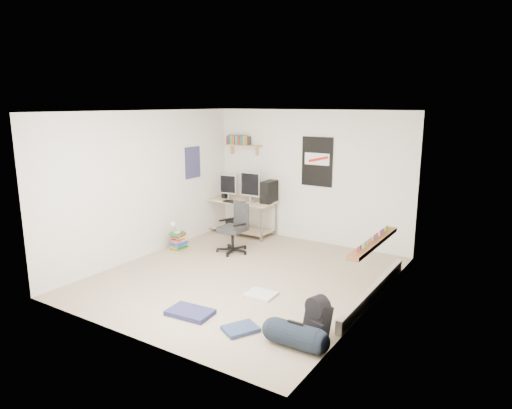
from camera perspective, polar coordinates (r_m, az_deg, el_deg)
The scene contains 26 objects.
floor at distance 7.14m, azimuth -1.56°, elevation -8.97°, with size 4.00×4.50×0.01m, color gray.
ceiling at distance 6.64m, azimuth -1.69°, elevation 11.61°, with size 4.00×4.50×0.01m, color white.
back_wall at distance 8.71m, azimuth 6.76°, elevation 3.46°, with size 4.00×0.01×2.50m, color silver.
left_wall at distance 8.06m, azimuth -13.50°, elevation 2.47°, with size 0.01×4.50×2.50m, color silver.
right_wall at distance 5.92m, azimuth 14.66°, elevation -1.19°, with size 0.01×4.50×2.50m, color silver.
desk at distance 9.32m, azimuth -2.15°, elevation -1.42°, with size 1.55×0.68×0.71m, color beige.
monitor_left at distance 9.16m, azimuth -3.41°, elevation 1.75°, with size 0.35×0.09×0.39m, color #A7A8AC.
monitor_right at distance 8.90m, azimuth -0.68°, elevation 1.74°, with size 0.43×0.11×0.48m, color #AEADB3.
pc_tower at distance 8.90m, azimuth 1.65°, elevation 1.58°, with size 0.20×0.41×0.43m, color black.
keyboard at distance 8.97m, azimuth -2.75°, elevation 0.33°, with size 0.44×0.15×0.02m, color black.
speaker_left at distance 9.32m, azimuth -3.95°, elevation 1.32°, with size 0.10×0.10×0.19m, color black.
speaker_right at distance 8.79m, azimuth 1.11°, elevation 0.66°, with size 0.10×0.10×0.19m, color black.
office_chair at distance 8.10m, azimuth -2.96°, elevation -2.66°, with size 0.59×0.59×0.90m, color #27282A.
wall_shelf at distance 9.27m, azimuth -1.63°, elevation 7.39°, with size 0.80×0.22×0.24m, color tan.
poster_back_wall at distance 8.58m, azimuth 7.64°, elevation 5.32°, with size 0.62×0.03×0.92m, color black.
poster_left_wall at distance 8.88m, azimuth -7.92°, elevation 5.23°, with size 0.02×0.42×0.60m, color navy.
window at distance 6.17m, azimuth 15.15°, elevation 1.24°, with size 0.10×1.50×1.26m, color brown.
baseboard_heater at distance 6.57m, azimuth 14.50°, elevation -10.48°, with size 0.08×2.50×0.18m, color #B7B2A8.
backpack at distance 5.41m, azimuth 7.70°, elevation -14.06°, with size 0.28×0.22×0.37m, color black.
duffel_bag at distance 5.19m, azimuth 4.92°, elevation -15.95°, with size 0.28×0.28×0.54m, color black.
tshirt at distance 6.45m, azimuth 0.60°, elevation -11.17°, with size 0.40×0.34×0.04m, color silver.
jeans_a at distance 5.98m, azimuth -8.24°, elevation -13.21°, with size 0.56×0.36×0.06m, color navy.
jeans_b at distance 5.55m, azimuth -1.95°, elevation -15.28°, with size 0.39×0.29×0.05m, color navy.
book_stack at distance 8.45m, azimuth -9.78°, elevation -4.59°, with size 0.49×0.40×0.33m, color olive.
desk_lamp at distance 8.36m, azimuth -9.82°, elevation -3.14°, with size 0.12×0.20×0.20m, color silver.
subwoofer at distance 9.46m, azimuth -2.86°, elevation -2.62°, with size 0.23×0.23×0.26m, color black.
Camera 1 is at (3.74, -5.49, 2.62)m, focal length 32.00 mm.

